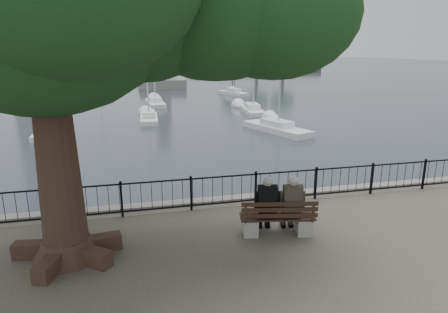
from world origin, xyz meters
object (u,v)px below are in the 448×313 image
object	(u,v)px
bench	(277,222)
lighthouse	(20,2)
lion_monument	(161,71)
person_right	(291,206)
person_left	(266,207)

from	to	relation	value
bench	lighthouse	size ratio (longest dim) A/B	0.07
lighthouse	lion_monument	bearing A→B (deg)	-31.12
person_right	bench	bearing A→B (deg)	-173.49
person_left	lighthouse	world-z (taller)	lighthouse
bench	lighthouse	world-z (taller)	lighthouse
person_right	lion_monument	bearing A→B (deg)	89.17
lion_monument	lighthouse	bearing A→B (deg)	148.88
bench	person_right	world-z (taller)	person_right
person_left	lighthouse	size ratio (longest dim) A/B	0.05
person_left	person_right	xyz separation A→B (m)	(0.63, -0.12, 0.00)
person_right	lighthouse	bearing A→B (deg)	107.39
bench	person_left	xyz separation A→B (m)	(-0.26, 0.16, 0.39)
person_left	lighthouse	bearing A→B (deg)	106.88
person_right	lighthouse	xyz separation A→B (m)	(-19.28, 61.57, 10.63)
person_right	lighthouse	distance (m)	65.39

